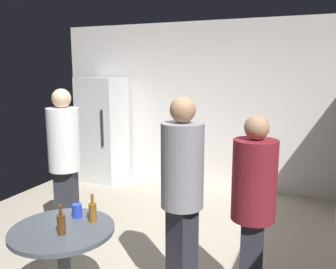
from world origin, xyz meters
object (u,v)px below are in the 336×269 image
beer_bottle_amber (93,211)px  beer_bottle_brown (61,223)px  foreground_table (63,241)px  person_in_gray_shirt (182,187)px  person_in_white_shirt (64,155)px  refrigerator (103,129)px  plastic_cup_blue (77,211)px  person_in_maroon_shirt (253,201)px

beer_bottle_amber → beer_bottle_brown: bearing=-107.4°
foreground_table → person_in_gray_shirt: (0.80, 0.49, 0.39)m
foreground_table → beer_bottle_brown: beer_bottle_brown is taller
beer_bottle_amber → person_in_white_shirt: (-0.88, 0.78, 0.20)m
refrigerator → beer_bottle_brown: (1.72, -3.25, -0.08)m
foreground_table → person_in_white_shirt: 1.28m
beer_bottle_amber → foreground_table: bearing=-127.9°
refrigerator → beer_bottle_brown: bearing=-62.1°
beer_bottle_amber → plastic_cup_blue: bearing=172.0°
refrigerator → person_in_maroon_shirt: refrigerator is taller
plastic_cup_blue → beer_bottle_amber: bearing=-8.0°
beer_bottle_amber → person_in_maroon_shirt: (1.20, 0.41, 0.12)m
person_in_gray_shirt → person_in_maroon_shirt: person_in_gray_shirt is taller
person_in_gray_shirt → refrigerator: bearing=-108.0°
plastic_cup_blue → person_in_white_shirt: (-0.71, 0.75, 0.23)m
person_in_maroon_shirt → person_in_white_shirt: (-2.08, 0.37, 0.08)m
plastic_cup_blue → person_in_white_shirt: size_ratio=0.06×
person_in_gray_shirt → person_in_maroon_shirt: (0.54, 0.11, -0.08)m
refrigerator → foreground_table: (1.66, -3.17, -0.27)m
beer_bottle_brown → person_in_gray_shirt: (0.74, 0.57, 0.20)m
plastic_cup_blue → person_in_maroon_shirt: size_ratio=0.07×
refrigerator → beer_bottle_amber: 3.48m
refrigerator → person_in_white_shirt: refrigerator is taller
person_in_gray_shirt → person_in_maroon_shirt: 0.56m
person_in_maroon_shirt → person_in_white_shirt: 2.11m
foreground_table → person_in_white_shirt: bearing=126.9°
foreground_table → beer_bottle_brown: bearing=-52.1°
refrigerator → person_in_maroon_shirt: size_ratio=1.12×
person_in_white_shirt → refrigerator: bearing=-172.4°
beer_bottle_brown → person_in_white_shirt: bearing=127.0°
beer_bottle_brown → person_in_white_shirt: person_in_white_shirt is taller
refrigerator → foreground_table: 3.59m
plastic_cup_blue → refrigerator: bearing=119.1°
person_in_maroon_shirt → foreground_table: bearing=13.5°
plastic_cup_blue → person_in_gray_shirt: size_ratio=0.06×
plastic_cup_blue → person_in_gray_shirt: 0.89m
plastic_cup_blue → person_in_maroon_shirt: person_in_maroon_shirt is taller
foreground_table → refrigerator: bearing=117.6°
beer_bottle_amber → beer_bottle_brown: size_ratio=1.00×
foreground_table → person_in_gray_shirt: person_in_gray_shirt is taller
person_in_gray_shirt → foreground_table: bearing=-29.5°
beer_bottle_brown → plastic_cup_blue: (-0.08, 0.30, -0.03)m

